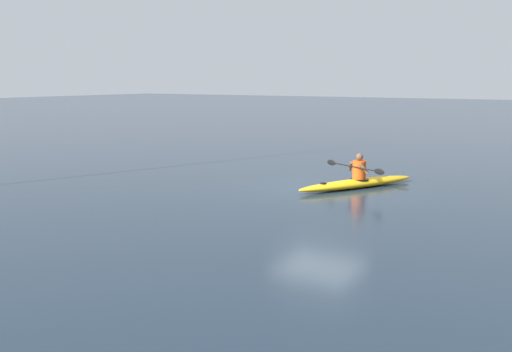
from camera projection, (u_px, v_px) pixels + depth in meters
ground_plane at (320, 187)px, 17.08m from camera, size 160.00×160.00×0.00m
kayak at (357, 183)px, 17.03m from camera, size 2.39×4.06×0.26m
kayaker at (359, 168)px, 16.97m from camera, size 2.23×1.13×0.75m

